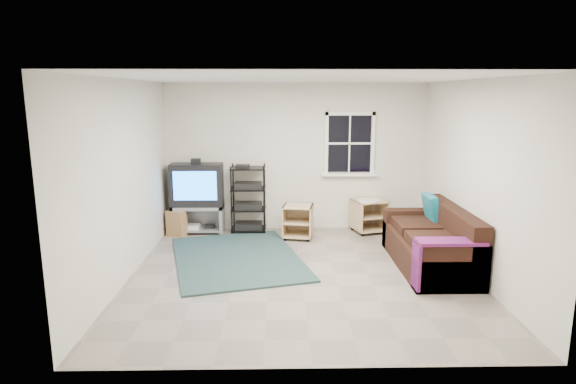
{
  "coord_description": "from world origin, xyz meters",
  "views": [
    {
      "loc": [
        -0.3,
        -6.19,
        2.41
      ],
      "look_at": [
        -0.17,
        0.4,
        1.06
      ],
      "focal_mm": 30.0,
      "sensor_mm": 36.0,
      "label": 1
    }
  ],
  "objects_px": {
    "tv_unit": "(197,192)",
    "sofa": "(432,244)",
    "av_rack": "(248,203)",
    "side_table_left": "(298,220)",
    "side_table_right": "(368,213)"
  },
  "relations": [
    {
      "from": "av_rack",
      "to": "tv_unit",
      "type": "bearing_deg",
      "value": -179.43
    },
    {
      "from": "side_table_right",
      "to": "sofa",
      "type": "distance_m",
      "value": 1.86
    },
    {
      "from": "side_table_right",
      "to": "sofa",
      "type": "height_order",
      "value": "sofa"
    },
    {
      "from": "sofa",
      "to": "av_rack",
      "type": "bearing_deg",
      "value": 146.57
    },
    {
      "from": "tv_unit",
      "to": "sofa",
      "type": "relative_size",
      "value": 0.65
    },
    {
      "from": "side_table_left",
      "to": "side_table_right",
      "type": "distance_m",
      "value": 1.29
    },
    {
      "from": "tv_unit",
      "to": "side_table_right",
      "type": "distance_m",
      "value": 3.03
    },
    {
      "from": "av_rack",
      "to": "side_table_left",
      "type": "relative_size",
      "value": 2.11
    },
    {
      "from": "side_table_left",
      "to": "sofa",
      "type": "distance_m",
      "value": 2.34
    },
    {
      "from": "tv_unit",
      "to": "side_table_right",
      "type": "height_order",
      "value": "tv_unit"
    },
    {
      "from": "tv_unit",
      "to": "av_rack",
      "type": "height_order",
      "value": "tv_unit"
    },
    {
      "from": "tv_unit",
      "to": "side_table_left",
      "type": "relative_size",
      "value": 2.32
    },
    {
      "from": "tv_unit",
      "to": "side_table_right",
      "type": "xyz_separation_m",
      "value": [
        3.0,
        -0.01,
        -0.38
      ]
    },
    {
      "from": "side_table_right",
      "to": "sofa",
      "type": "relative_size",
      "value": 0.32
    },
    {
      "from": "tv_unit",
      "to": "sofa",
      "type": "distance_m",
      "value": 4.03
    }
  ]
}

